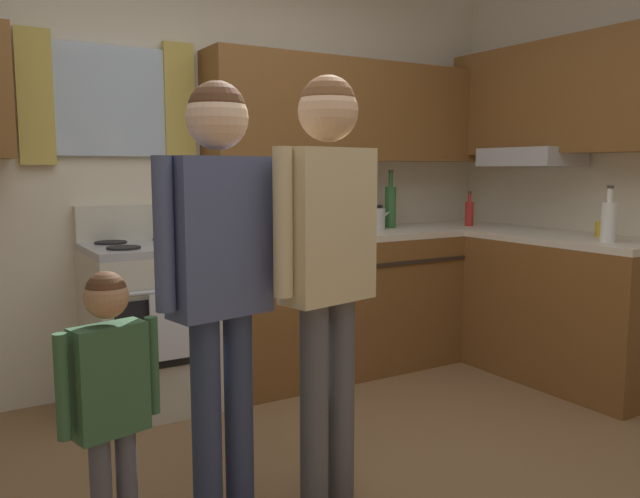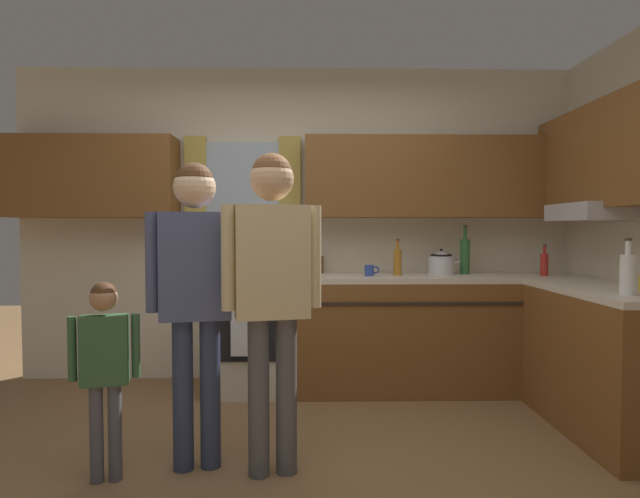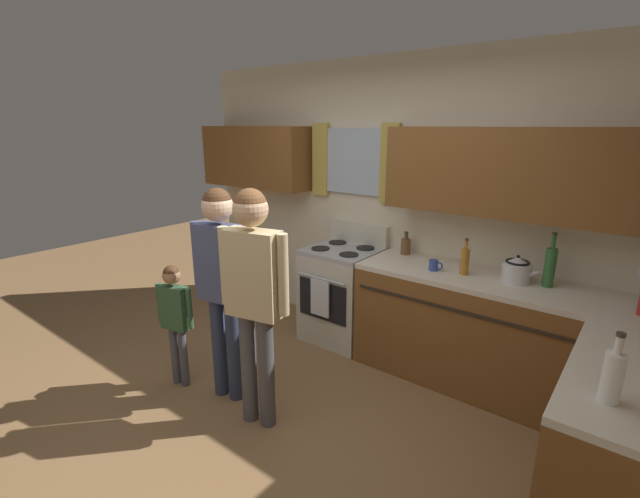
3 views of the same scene
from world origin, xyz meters
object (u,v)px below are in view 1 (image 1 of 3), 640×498
bottle_oil_amber (330,216)px  mug_cobalt_blue (303,229)px  bottle_squat_brown (225,223)px  stove_oven (150,322)px  bottle_milk_white (609,221)px  small_child (110,391)px  bottle_sauce_red (469,213)px  adult_in_plaid (328,242)px  stovetop_kettle (370,215)px  bottle_wine_green (390,206)px  mug_mustard_yellow (602,229)px  adult_holding_child (220,253)px

bottle_oil_amber → mug_cobalt_blue: size_ratio=2.49×
bottle_squat_brown → mug_cobalt_blue: bottle_squat_brown is taller
stove_oven → bottle_milk_white: 2.59m
stove_oven → bottle_milk_white: bearing=-29.1°
bottle_squat_brown → small_child: bottle_squat_brown is taller
bottle_sauce_red → small_child: 3.16m
adult_in_plaid → bottle_squat_brown: bearing=80.8°
bottle_milk_white → adult_in_plaid: size_ratio=0.19×
stove_oven → stovetop_kettle: 1.60m
mug_cobalt_blue → adult_in_plaid: 1.48m
bottle_sauce_red → mug_cobalt_blue: 1.35m
stove_oven → bottle_squat_brown: bottle_squat_brown is taller
bottle_wine_green → mug_mustard_yellow: bearing=-56.4°
mug_mustard_yellow → adult_holding_child: size_ratio=0.07×
stove_oven → small_child: size_ratio=1.10×
stove_oven → bottle_oil_amber: bottle_oil_amber is taller
bottle_wine_green → bottle_squat_brown: size_ratio=1.92×
bottle_milk_white → bottle_oil_amber: (-1.06, 1.21, -0.01)m
bottle_wine_green → mug_mustard_yellow: bottle_wine_green is taller
bottle_sauce_red → mug_cobalt_blue: (-1.35, 0.01, -0.05)m
bottle_wine_green → stovetop_kettle: 0.22m
mug_mustard_yellow → bottle_wine_green: bearing=123.6°
bottle_wine_green → stovetop_kettle: bearing=-166.9°
bottle_milk_white → mug_cobalt_blue: size_ratio=2.73×
bottle_oil_amber → bottle_squat_brown: bearing=160.2°
bottle_sauce_red → bottle_squat_brown: 1.76m
bottle_oil_amber → small_child: bottle_oil_amber is taller
bottle_milk_white → bottle_oil_amber: 1.61m
bottle_milk_white → bottle_squat_brown: (-1.68, 1.43, -0.04)m
stove_oven → mug_cobalt_blue: stove_oven is taller
adult_in_plaid → small_child: size_ratio=1.64×
bottle_squat_brown → adult_in_plaid: (-0.26, -1.60, 0.06)m
bottle_oil_amber → stove_oven: bearing=178.8°
bottle_milk_white → mug_mustard_yellow: bottle_milk_white is taller
bottle_milk_white → bottle_sauce_red: size_ratio=1.27×
bottle_sauce_red → bottle_wine_green: 0.59m
bottle_milk_white → stovetop_kettle: bottle_milk_white is taller
bottle_squat_brown → bottle_milk_white: bearing=-40.4°
bottle_wine_green → adult_holding_child: (-1.84, -1.42, -0.04)m
bottle_milk_white → mug_mustard_yellow: (0.24, 0.21, -0.07)m
stovetop_kettle → adult_in_plaid: 1.90m
bottle_wine_green → bottle_oil_amber: (-0.56, -0.11, -0.04)m
stove_oven → bottle_sauce_red: (2.28, -0.09, 0.53)m
stove_oven → adult_in_plaid: adult_in_plaid is taller
mug_mustard_yellow → stovetop_kettle: 1.43m
bottle_oil_amber → bottle_wine_green: bearing=11.5°
bottle_sauce_red → adult_holding_child: adult_holding_child is taller
bottle_wine_green → adult_in_plaid: 2.07m
bottle_wine_green → bottle_oil_amber: bearing=-168.5°
stovetop_kettle → adult_in_plaid: adult_in_plaid is taller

